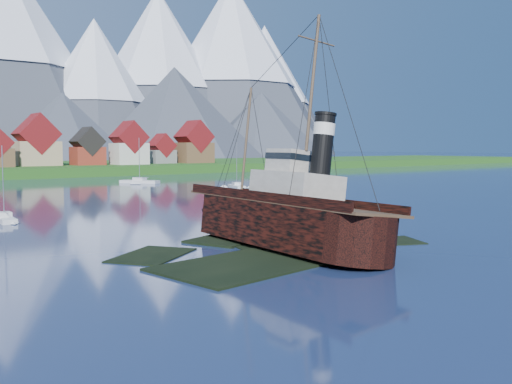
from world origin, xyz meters
TOP-DOWN VIEW (x-y plane):
  - ground at (0.00, 0.00)m, footprint 1400.00×1400.00m
  - shoal at (1.78, 2.15)m, footprint 31.71×21.24m
  - tugboat_wreck at (2.64, 3.85)m, footprint 6.64×28.63m
  - sailboat_d at (43.62, 66.60)m, footprint 4.49×8.14m
  - sailboat_e at (33.63, 95.39)m, footprint 7.84×10.21m
  - sailboat_f at (-13.32, 37.66)m, footprint 2.16×7.17m

SIDE VIEW (x-z plane):
  - shoal at x=1.78m, z-range -0.92..0.22m
  - ground at x=0.00m, z-range 0.00..0.00m
  - sailboat_f at x=-13.32m, z-range -4.77..5.24m
  - sailboat_d at x=43.62m, z-range -5.16..5.66m
  - sailboat_e at x=33.63m, z-range -5.80..6.33m
  - tugboat_wreck at x=2.64m, z-range -8.49..14.20m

